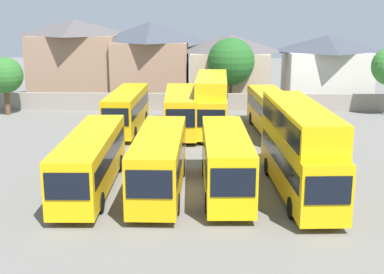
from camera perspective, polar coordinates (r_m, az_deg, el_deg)
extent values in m
plane|color=slate|center=(47.98, 0.56, 1.27)|extent=(140.00, 140.00, 0.00)
cube|color=gray|center=(55.19, 0.73, 3.86)|extent=(56.00, 0.50, 1.80)
cube|color=yellow|center=(30.98, -10.99, -2.42)|extent=(2.76, 11.68, 2.99)
cube|color=black|center=(25.45, -13.51, -5.27)|extent=(2.15, 0.14, 1.35)
cube|color=black|center=(30.88, -11.02, -1.78)|extent=(2.78, 10.75, 0.94)
cylinder|color=black|center=(27.82, -9.99, -7.07)|extent=(0.33, 1.11, 1.10)
cylinder|color=black|center=(28.30, -14.51, -6.94)|extent=(0.33, 1.11, 1.10)
cylinder|color=black|center=(34.56, -7.93, -2.85)|extent=(0.33, 1.11, 1.10)
cylinder|color=black|center=(34.95, -11.59, -2.82)|extent=(0.33, 1.11, 1.10)
cube|color=#EEB00E|center=(29.92, -3.57, -2.62)|extent=(2.53, 10.44, 3.13)
cube|color=black|center=(24.84, -4.70, -5.18)|extent=(2.23, 0.08, 1.41)
cube|color=black|center=(29.81, -3.58, -1.93)|extent=(2.57, 9.60, 0.99)
cylinder|color=black|center=(27.21, -1.70, -7.34)|extent=(0.30, 1.10, 1.10)
cylinder|color=black|center=(27.44, -6.59, -7.24)|extent=(0.30, 1.10, 1.10)
cylinder|color=black|center=(33.32, -1.03, -3.35)|extent=(0.30, 1.10, 1.10)
cylinder|color=black|center=(33.51, -5.01, -3.30)|extent=(0.30, 1.10, 1.10)
cube|color=yellow|center=(29.90, 3.72, -2.59)|extent=(2.80, 10.11, 3.17)
cube|color=black|center=(25.00, 4.52, -4.98)|extent=(2.16, 0.16, 1.43)
cube|color=black|center=(29.80, 3.73, -1.89)|extent=(2.81, 9.31, 1.00)
cylinder|color=black|center=(27.51, 6.48, -7.18)|extent=(0.34, 1.11, 1.10)
cylinder|color=black|center=(27.34, 1.75, -7.23)|extent=(0.34, 1.11, 1.10)
cylinder|color=black|center=(33.36, 5.26, -3.39)|extent=(0.34, 1.11, 1.10)
cylinder|color=black|center=(33.22, 1.38, -3.40)|extent=(0.34, 1.11, 1.10)
cube|color=yellow|center=(30.33, 11.61, -2.72)|extent=(3.16, 11.72, 3.06)
cube|color=black|center=(24.87, 14.67, -5.67)|extent=(2.16, 0.21, 1.38)
cube|color=black|center=(30.23, 11.64, -2.06)|extent=(3.14, 10.79, 0.96)
cube|color=yellow|center=(30.03, 11.70, 1.79)|extent=(3.07, 11.13, 1.70)
cube|color=black|center=(30.03, 11.70, 1.79)|extent=(3.13, 10.56, 1.19)
cylinder|color=black|center=(27.76, 15.45, -7.41)|extent=(0.37, 1.12, 1.10)
cylinder|color=black|center=(27.19, 10.85, -7.60)|extent=(0.37, 1.12, 1.10)
cylinder|color=black|center=(34.31, 11.99, -3.15)|extent=(0.37, 1.12, 1.10)
cylinder|color=black|center=(33.85, 8.27, -3.22)|extent=(0.37, 1.12, 1.10)
cube|color=#E0AE0D|center=(45.92, -7.11, 3.04)|extent=(2.58, 10.73, 3.12)
cube|color=black|center=(40.67, -8.39, 2.16)|extent=(2.11, 0.11, 1.40)
cube|color=black|center=(45.86, -7.12, 3.50)|extent=(2.60, 9.88, 0.98)
cylinder|color=black|center=(42.82, -6.34, 0.42)|extent=(0.32, 1.10, 1.10)
cylinder|color=black|center=(43.22, -9.24, 0.45)|extent=(0.32, 1.10, 1.10)
cylinder|color=black|center=(49.23, -5.15, 2.19)|extent=(0.32, 1.10, 1.10)
cylinder|color=black|center=(49.58, -7.68, 2.20)|extent=(0.32, 1.10, 1.10)
cube|color=yellow|center=(44.99, -1.26, 2.96)|extent=(3.06, 10.79, 3.17)
cube|color=black|center=(39.66, -1.27, 2.06)|extent=(2.21, 0.20, 1.43)
cube|color=black|center=(44.92, -1.26, 3.44)|extent=(3.06, 9.94, 1.00)
cylinder|color=black|center=(42.06, 0.32, 0.26)|extent=(0.36, 1.11, 1.10)
cylinder|color=black|center=(42.06, -2.83, 0.25)|extent=(0.36, 1.11, 1.10)
cylinder|color=black|center=(48.52, 0.11, 2.08)|extent=(0.36, 1.11, 1.10)
cylinder|color=black|center=(48.52, -2.62, 2.06)|extent=(0.36, 1.11, 1.10)
cube|color=yellow|center=(45.36, 2.14, 2.96)|extent=(2.83, 10.69, 3.04)
cube|color=black|center=(40.06, 2.01, 2.05)|extent=(2.27, 0.13, 1.37)
cube|color=black|center=(45.30, 2.14, 3.41)|extent=(2.85, 9.84, 0.96)
cube|color=yellow|center=(45.26, 2.17, 5.80)|extent=(2.77, 10.16, 1.43)
cube|color=black|center=(45.26, 2.17, 5.80)|extent=(2.84, 9.63, 1.00)
cylinder|color=black|center=(42.41, 3.65, 0.35)|extent=(0.33, 1.11, 1.10)
cylinder|color=black|center=(42.45, 0.44, 0.39)|extent=(0.33, 1.11, 1.10)
cylinder|color=black|center=(48.85, 3.59, 2.13)|extent=(0.33, 1.11, 1.10)
cylinder|color=black|center=(48.88, 0.80, 2.16)|extent=(0.33, 1.11, 1.10)
cube|color=yellow|center=(45.14, 8.78, 2.74)|extent=(3.50, 11.93, 3.02)
cube|color=black|center=(39.42, 10.51, 1.63)|extent=(2.24, 0.26, 1.36)
cube|color=black|center=(45.07, 8.80, 3.19)|extent=(3.47, 10.99, 0.95)
cylinder|color=black|center=(42.20, 11.26, 0.04)|extent=(0.39, 1.12, 1.10)
cylinder|color=black|center=(41.69, 8.13, 0.00)|extent=(0.39, 1.12, 1.10)
cylinder|color=black|center=(49.13, 9.22, 2.04)|extent=(0.39, 1.12, 1.10)
cylinder|color=black|center=(48.69, 6.52, 2.03)|extent=(0.39, 1.12, 1.10)
cube|color=#9E7A60|center=(64.19, -12.49, 7.47)|extent=(9.98, 7.60, 7.45)
pyramid|color=#514C4C|center=(63.88, -12.70, 11.60)|extent=(10.48, 7.98, 1.82)
cube|color=#9E7A60|center=(61.55, -4.50, 7.18)|extent=(8.56, 6.63, 6.77)
pyramid|color=#3D424C|center=(61.21, -4.58, 11.41)|extent=(8.99, 6.97, 2.31)
cube|color=tan|center=(60.83, 4.03, 6.56)|extent=(8.78, 7.04, 5.61)
pyramid|color=#514C4C|center=(60.48, 4.10, 10.17)|extent=(9.22, 7.39, 2.06)
cube|color=silver|center=(62.77, 14.35, 6.44)|extent=(9.17, 7.83, 5.71)
pyramid|color=#3D424C|center=(62.43, 14.56, 9.89)|extent=(9.63, 8.22, 1.89)
cylinder|color=brown|center=(55.95, -19.55, 3.70)|extent=(0.55, 0.55, 2.75)
sphere|color=#2D6B28|center=(55.59, -19.76, 6.37)|extent=(3.60, 3.60, 3.60)
cylinder|color=brown|center=(57.59, 4.23, 4.91)|extent=(0.36, 0.36, 3.12)
sphere|color=#235B23|center=(57.18, 4.29, 8.23)|extent=(5.12, 5.12, 5.12)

